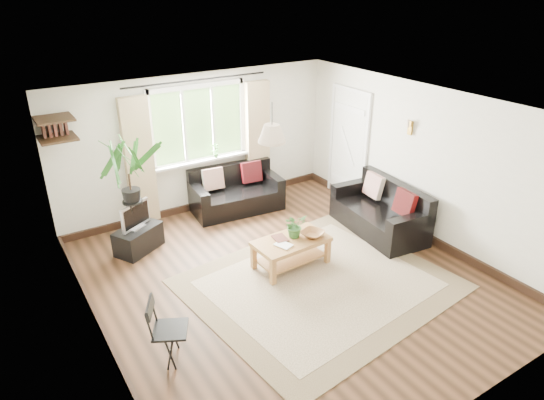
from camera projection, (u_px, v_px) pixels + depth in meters
floor at (287, 278)px, 6.74m from camera, size 5.50×5.50×0.00m
ceiling at (290, 109)px, 5.73m from camera, size 5.50×5.50×0.00m
wall_back at (199, 143)px, 8.34m from camera, size 5.00×0.02×2.40m
wall_front at (470, 316)px, 4.13m from camera, size 5.00×0.02×2.40m
wall_left at (89, 255)px, 5.02m from camera, size 0.02×5.50×2.40m
wall_right at (423, 164)px, 7.45m from camera, size 0.02×5.50×2.40m
rug at (319, 284)px, 6.61m from camera, size 3.59×3.17×0.02m
window at (199, 124)px, 8.16m from camera, size 2.50×0.16×2.16m
door at (348, 146)px, 8.82m from camera, size 0.06×0.96×2.06m
corner_shelf at (56, 128)px, 6.76m from camera, size 0.50×0.50×0.34m
pendant_lamp at (272, 129)px, 6.18m from camera, size 0.36×0.36×0.54m
wall_sconce at (409, 126)px, 7.42m from camera, size 0.12×0.12×0.28m
sofa_back at (236, 191)px, 8.57m from camera, size 1.64×0.94×0.74m
sofa_right at (379, 210)px, 7.84m from camera, size 1.71×0.98×0.77m
coffee_table at (291, 253)px, 6.95m from camera, size 1.09×0.62×0.44m
table_plant at (295, 225)px, 6.87m from camera, size 0.32×0.28×0.35m
bowl at (313, 234)px, 6.93m from camera, size 0.41×0.41×0.08m
book_a at (280, 247)px, 6.64m from camera, size 0.24×0.28×0.02m
book_b at (274, 240)px, 6.83m from camera, size 0.21×0.27×0.02m
tv_stand at (139, 239)px, 7.37m from camera, size 0.82×0.70×0.38m
tv at (135, 215)px, 7.20m from camera, size 0.57×0.42×0.42m
palm_stand at (132, 197)px, 7.12m from camera, size 0.87×0.87×1.76m
folding_chair at (170, 331)px, 5.18m from camera, size 0.54×0.54×0.77m
sill_plant at (215, 150)px, 8.43m from camera, size 0.14×0.10×0.27m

